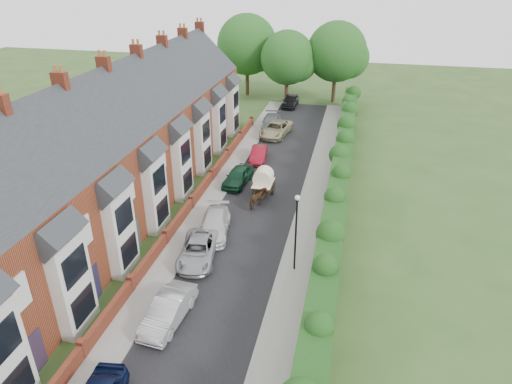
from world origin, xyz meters
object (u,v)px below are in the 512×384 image
at_px(car_grey, 272,123).
at_px(horse_cart, 263,181).
at_px(car_white, 215,225).
at_px(car_red, 259,154).
at_px(car_silver_a, 168,310).
at_px(car_black, 290,101).
at_px(car_beige, 276,129).
at_px(lamppost, 296,224).
at_px(car_silver_b, 198,250).
at_px(car_green, 238,176).
at_px(horse, 258,199).

bearing_deg(car_grey, horse_cart, -88.09).
xyz_separation_m(car_white, car_red, (0.21, 13.24, -0.05)).
height_order(car_silver_a, car_black, car_black).
bearing_deg(car_white, horse_cart, 60.61).
bearing_deg(car_beige, car_silver_a, -81.90).
bearing_deg(lamppost, car_silver_b, -178.51).
bearing_deg(car_white, lamppost, -36.75).
xyz_separation_m(car_green, horse, (2.56, -3.69, 0.03)).
distance_m(lamppost, car_grey, 26.30).
xyz_separation_m(lamppost, car_green, (-6.40, 10.92, -2.58)).
distance_m(lamppost, car_beige, 24.16).
distance_m(car_silver_a, car_silver_b, 5.63).
bearing_deg(car_white, car_silver_a, -98.63).
bearing_deg(horse_cart, car_silver_b, -103.60).
relative_size(car_white, horse, 2.68).
bearing_deg(car_silver_a, car_red, 94.71).
relative_size(car_green, horse, 2.39).
distance_m(car_white, car_grey, 22.40).
distance_m(car_grey, car_black, 9.23).
bearing_deg(car_green, car_beige, 91.87).
bearing_deg(car_green, horse_cart, -28.57).
height_order(lamppost, car_silver_a, lamppost).
xyz_separation_m(car_red, horse, (1.93, -9.02, 0.11)).
bearing_deg(car_grey, car_beige, -72.83).
relative_size(car_green, car_grey, 0.83).
bearing_deg(car_silver_b, horse_cart, 67.66).
bearing_deg(lamppost, horse_cart, 112.82).
distance_m(car_green, horse_cart, 3.19).
bearing_deg(car_black, car_silver_a, -88.83).
height_order(lamppost, horse, lamppost).
bearing_deg(horse_cart, car_white, -109.26).
height_order(car_silver_b, car_grey, car_grey).
relative_size(lamppost, car_grey, 1.02).
relative_size(car_silver_a, car_white, 0.90).
relative_size(lamppost, car_green, 1.22).
distance_m(car_white, horse_cart, 6.54).
height_order(car_silver_a, car_white, car_silver_a).
bearing_deg(car_grey, car_silver_a, -95.72).
height_order(car_white, car_green, car_green).
bearing_deg(car_red, horse, -83.59).
bearing_deg(car_beige, horse_cart, -74.90).
bearing_deg(car_white, car_green, 82.86).
relative_size(car_silver_b, car_red, 1.21).
bearing_deg(horse_cart, lamppost, -67.18).
relative_size(car_silver_a, car_green, 1.02).
bearing_deg(car_grey, horse, -88.99).
bearing_deg(car_red, car_green, -102.35).
bearing_deg(car_silver_b, horse, 64.32).
relative_size(car_white, car_beige, 0.89).
xyz_separation_m(lamppost, car_beige, (-5.44, 23.40, -2.56)).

